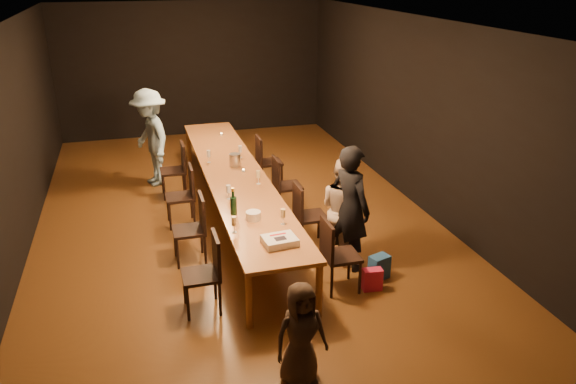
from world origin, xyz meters
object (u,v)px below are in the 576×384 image
object	(u,v)px
chair_right_1	(311,215)
chair_right_0	(341,255)
chair_right_2	(288,185)
birthday_cake	(280,241)
chair_left_1	(189,230)
chair_left_2	(180,196)
table	(235,176)
plate_stack	(253,216)
man_blue	(151,138)
woman_birthday	(350,208)
chair_left_3	(173,170)
champagne_bottle	(233,201)
ice_bucket	(235,160)
child	(301,334)
chair_left_0	(201,274)
woman_tan	(343,209)
chair_right_3	(270,161)

from	to	relation	value
chair_right_1	chair_right_0	bearing A→B (deg)	-0.00
chair_right_2	birthday_cake	size ratio (longest dim) A/B	2.30
chair_right_0	chair_right_2	xyz separation A→B (m)	(0.00, 2.40, 0.00)
chair_left_1	chair_left_2	bearing A→B (deg)	0.00
table	plate_stack	bearing A→B (deg)	-92.71
chair_right_1	birthday_cake	xyz separation A→B (m)	(-0.79, -1.26, 0.33)
table	man_blue	distance (m)	2.21
table	woman_birthday	distance (m)	2.22
chair_right_2	chair_left_3	distance (m)	2.08
chair_right_2	champagne_bottle	xyz separation A→B (m)	(-1.14, -1.49, 0.46)
chair_right_0	plate_stack	distance (m)	1.20
table	chair_right_2	distance (m)	0.88
chair_right_0	ice_bucket	xyz separation A→B (m)	(-0.77, 2.75, 0.38)
chair_right_0	child	xyz separation A→B (m)	(-0.96, -1.46, 0.07)
man_blue	chair_left_0	bearing A→B (deg)	-12.74
chair_left_2	ice_bucket	size ratio (longest dim) A/B	4.68
chair_left_1	ice_bucket	size ratio (longest dim) A/B	4.68
chair_right_1	chair_left_3	bearing A→B (deg)	-144.69
table	birthday_cake	xyz separation A→B (m)	(0.06, -2.46, 0.09)
chair_right_0	ice_bucket	world-z (taller)	ice_bucket
woman_tan	champagne_bottle	xyz separation A→B (m)	(-1.44, 0.17, 0.21)
man_blue	chair_left_3	bearing A→B (deg)	7.16
chair_right_3	man_blue	world-z (taller)	man_blue
man_blue	birthday_cake	size ratio (longest dim) A/B	4.30
birthday_cake	man_blue	bearing A→B (deg)	100.29
chair_left_3	woman_birthday	size ratio (longest dim) A/B	0.56
child	birthday_cake	xyz separation A→B (m)	(0.17, 1.40, 0.26)
chair_left_3	plate_stack	size ratio (longest dim) A/B	4.91
chair_left_1	chair_left_2	world-z (taller)	same
chair_right_2	champagne_bottle	size ratio (longest dim) A/B	2.59
chair_right_1	ice_bucket	world-z (taller)	ice_bucket
champagne_bottle	ice_bucket	world-z (taller)	champagne_bottle
champagne_bottle	child	bearing A→B (deg)	-85.61
woman_birthday	child	bearing A→B (deg)	122.60
man_blue	child	bearing A→B (deg)	-6.44
woman_tan	ice_bucket	bearing A→B (deg)	7.88
chair_left_0	chair_right_2	bearing A→B (deg)	-35.31
chair_left_0	ice_bucket	world-z (taller)	ice_bucket
table	child	size ratio (longest dim) A/B	5.66
chair_right_3	birthday_cake	bearing A→B (deg)	-12.13
woman_birthday	woman_tan	size ratio (longest dim) A/B	1.16
chair_left_0	chair_left_3	distance (m)	3.60
table	woman_birthday	xyz separation A→B (m)	(1.15, -1.89, 0.13)
man_blue	chair_left_2	bearing A→B (deg)	-7.67
chair_right_2	woman_birthday	bearing A→B (deg)	9.00
table	man_blue	bearing A→B (deg)	121.50
chair_right_1	plate_stack	world-z (taller)	chair_right_1
chair_left_1	table	bearing A→B (deg)	-35.31
chair_left_3	woman_birthday	world-z (taller)	woman_birthday
plate_stack	champagne_bottle	xyz separation A→B (m)	(-0.21, 0.23, 0.13)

